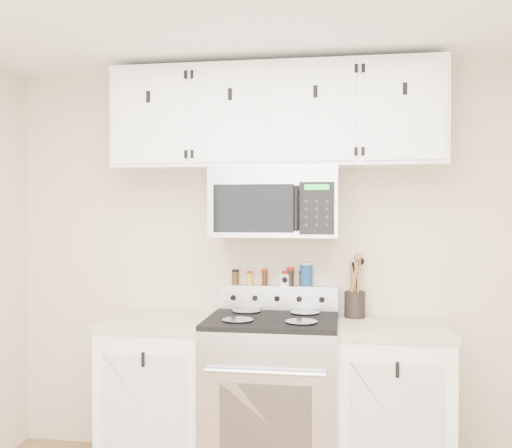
{
  "coord_description": "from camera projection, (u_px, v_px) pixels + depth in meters",
  "views": [
    {
      "loc": [
        0.4,
        -1.89,
        1.57
      ],
      "look_at": [
        -0.1,
        1.45,
        1.5
      ],
      "focal_mm": 40.0,
      "sensor_mm": 36.0,
      "label": 1
    }
  ],
  "objects": [
    {
      "name": "spice_jar_1",
      "position": [
        250.0,
        278.0,
        3.65
      ],
      "size": [
        0.04,
        0.04,
        0.09
      ],
      "color": "gold",
      "rests_on": "range"
    },
    {
      "name": "spice_jar_0",
      "position": [
        235.0,
        277.0,
        3.67
      ],
      "size": [
        0.05,
        0.05,
        0.1
      ],
      "color": "#412D0F",
      "rests_on": "range"
    },
    {
      "name": "spice_jar_5",
      "position": [
        303.0,
        278.0,
        3.6
      ],
      "size": [
        0.05,
        0.05,
        0.1
      ],
      "color": "#422A0F",
      "rests_on": "range"
    },
    {
      "name": "upper_cabinets",
      "position": [
        276.0,
        117.0,
        3.48
      ],
      "size": [
        2.0,
        0.35,
        0.62
      ],
      "color": "white",
      "rests_on": "back_wall"
    },
    {
      "name": "spice_jar_2",
      "position": [
        265.0,
        277.0,
        3.64
      ],
      "size": [
        0.04,
        0.04,
        0.11
      ],
      "color": "#391D0D",
      "rests_on": "range"
    },
    {
      "name": "spice_jar_3",
      "position": [
        286.0,
        278.0,
        3.62
      ],
      "size": [
        0.04,
        0.04,
        0.09
      ],
      "color": "gold",
      "rests_on": "range"
    },
    {
      "name": "utensil_crock",
      "position": [
        355.0,
        302.0,
        3.5
      ],
      "size": [
        0.13,
        0.13,
        0.38
      ],
      "color": "black",
      "rests_on": "base_cabinet_right"
    },
    {
      "name": "spice_jar_4",
      "position": [
        290.0,
        277.0,
        3.62
      ],
      "size": [
        0.04,
        0.04,
        0.12
      ],
      "color": "black",
      "rests_on": "range"
    },
    {
      "name": "back_wall",
      "position": [
        279.0,
        262.0,
        3.66
      ],
      "size": [
        3.5,
        0.01,
        2.5
      ],
      "primitive_type": "cube",
      "color": "beige",
      "rests_on": "floor"
    },
    {
      "name": "salt_canister",
      "position": [
        306.0,
        275.0,
        3.6
      ],
      "size": [
        0.08,
        0.08,
        0.15
      ],
      "color": "navy",
      "rests_on": "range"
    },
    {
      "name": "base_cabinet_left",
      "position": [
        161.0,
        393.0,
        3.49
      ],
      "size": [
        0.64,
        0.62,
        0.92
      ],
      "color": "white",
      "rests_on": "floor"
    },
    {
      "name": "microwave",
      "position": [
        275.0,
        202.0,
        3.46
      ],
      "size": [
        0.76,
        0.44,
        0.42
      ],
      "color": "#9E9EA3",
      "rests_on": "back_wall"
    },
    {
      "name": "range",
      "position": [
        273.0,
        395.0,
        3.36
      ],
      "size": [
        0.76,
        0.65,
        1.1
      ],
      "color": "#B7B7BA",
      "rests_on": "floor"
    },
    {
      "name": "base_cabinet_right",
      "position": [
        392.0,
        404.0,
        3.28
      ],
      "size": [
        0.64,
        0.62,
        0.92
      ],
      "color": "white",
      "rests_on": "floor"
    },
    {
      "name": "spice_jar_6",
      "position": [
        308.0,
        278.0,
        3.6
      ],
      "size": [
        0.04,
        0.04,
        0.1
      ],
      "color": "yellow",
      "rests_on": "range"
    },
    {
      "name": "kitchen_timer",
      "position": [
        285.0,
        280.0,
        3.62
      ],
      "size": [
        0.07,
        0.07,
        0.07
      ],
      "primitive_type": "cube",
      "rotation": [
        0.0,
        0.0,
        -0.26
      ],
      "color": "white",
      "rests_on": "range"
    }
  ]
}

